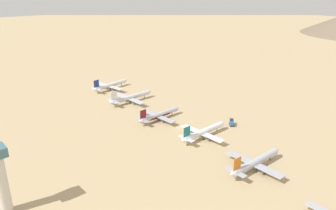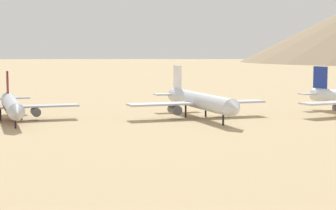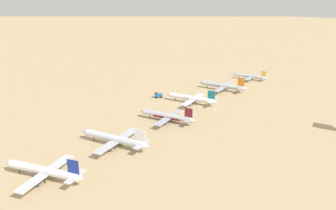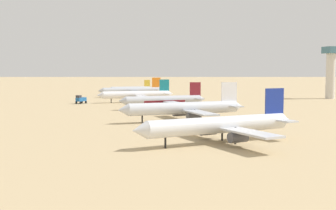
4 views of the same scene
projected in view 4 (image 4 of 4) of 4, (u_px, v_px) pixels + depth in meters
name	position (u px, v px, depth m)	size (l,w,h in m)	color
ground_plane	(150.00, 105.00, 182.94)	(1800.00, 1800.00, 0.00)	tan
parked_jet_0	(131.00, 89.00, 282.57)	(30.24, 24.50, 8.74)	#B2B7C1
parked_jet_1	(133.00, 91.00, 239.53)	(38.06, 30.85, 11.00)	#B2B7C1
parked_jet_2	(137.00, 95.00, 199.94)	(37.21, 30.17, 10.74)	white
parked_jet_3	(164.00, 100.00, 165.49)	(35.90, 29.15, 10.36)	#B2B7C1
parked_jet_4	(185.00, 108.00, 125.13)	(39.76, 32.27, 11.47)	silver
parked_jet_5	(221.00, 125.00, 87.38)	(38.47, 31.47, 11.13)	silver
service_truck	(81.00, 99.00, 191.99)	(5.41, 5.48, 3.90)	#1E5999
control_tower	(331.00, 70.00, 225.52)	(7.20, 7.20, 27.73)	beige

